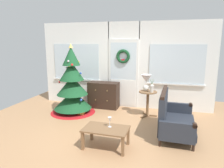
% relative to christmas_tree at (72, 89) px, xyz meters
% --- Properties ---
extents(ground_plane, '(6.76, 6.76, 0.00)m').
position_rel_christmas_tree_xyz_m(ground_plane, '(1.26, -1.14, -0.67)').
color(ground_plane, '#AD7F56').
extents(back_wall_with_door, '(5.20, 0.19, 2.55)m').
position_rel_christmas_tree_xyz_m(back_wall_with_door, '(1.26, 0.95, 0.61)').
color(back_wall_with_door, white).
rests_on(back_wall_with_door, ground).
extents(christmas_tree, '(1.25, 1.25, 1.93)m').
position_rel_christmas_tree_xyz_m(christmas_tree, '(0.00, 0.00, 0.00)').
color(christmas_tree, '#4C331E').
rests_on(christmas_tree, ground).
extents(dresser_cabinet, '(0.91, 0.47, 0.78)m').
position_rel_christmas_tree_xyz_m(dresser_cabinet, '(0.71, 0.65, -0.28)').
color(dresser_cabinet, black).
rests_on(dresser_cabinet, ground).
extents(settee_sofa, '(0.77, 1.43, 0.96)m').
position_rel_christmas_tree_xyz_m(settee_sofa, '(2.69, -0.76, -0.30)').
color(settee_sofa, black).
rests_on(settee_sofa, ground).
extents(side_table, '(0.50, 0.48, 0.68)m').
position_rel_christmas_tree_xyz_m(side_table, '(2.07, 0.23, -0.19)').
color(side_table, brown).
rests_on(side_table, ground).
extents(table_lamp, '(0.28, 0.28, 0.44)m').
position_rel_christmas_tree_xyz_m(table_lamp, '(2.01, 0.27, 0.29)').
color(table_lamp, silver).
rests_on(table_lamp, side_table).
extents(flower_vase, '(0.11, 0.10, 0.35)m').
position_rel_christmas_tree_xyz_m(flower_vase, '(2.17, 0.17, 0.12)').
color(flower_vase, beige).
rests_on(flower_vase, side_table).
extents(coffee_table, '(0.85, 0.54, 0.38)m').
position_rel_christmas_tree_xyz_m(coffee_table, '(1.49, -1.69, -0.35)').
color(coffee_table, brown).
rests_on(coffee_table, ground).
extents(wine_glass, '(0.08, 0.08, 0.20)m').
position_rel_christmas_tree_xyz_m(wine_glass, '(1.54, -1.62, -0.15)').
color(wine_glass, silver).
rests_on(wine_glass, coffee_table).
extents(gift_box, '(0.17, 0.15, 0.17)m').
position_rel_christmas_tree_xyz_m(gift_box, '(0.32, -0.17, -0.59)').
color(gift_box, '#D8C64C').
rests_on(gift_box, ground).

